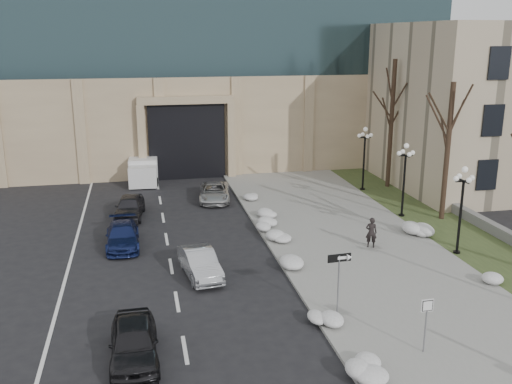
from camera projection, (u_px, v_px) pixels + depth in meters
sidewalk at (360, 250)px, 30.40m from camera, size 9.00×40.00×0.12m
curb at (278, 257)px, 29.51m from camera, size 0.30×40.00×0.14m
grass_strip at (470, 242)px, 31.68m from camera, size 4.00×40.00×0.10m
stone_wall at (482, 223)px, 33.88m from camera, size 0.50×30.00×0.70m
car_a at (134, 342)px, 20.06m from camera, size 1.72×4.19×1.42m
car_b at (200, 263)px, 27.14m from camera, size 1.92×4.12×1.30m
car_c at (123, 236)px, 30.95m from camera, size 1.78×4.31×1.24m
car_d at (214, 192)px, 39.56m from camera, size 2.61×4.64×1.23m
car_e at (130, 207)px, 35.87m from camera, size 2.11×4.27×1.40m
pedestrian at (371, 232)px, 30.47m from camera, size 0.71×0.58×1.67m
box_truck at (144, 168)px, 45.09m from camera, size 2.49×6.29×1.96m
one_way_sign at (343, 265)px, 22.72m from camera, size 1.04×0.29×2.78m
keep_sign at (427, 314)px, 20.16m from camera, size 0.47×0.07×2.18m
snow_clump_b at (366, 371)px, 19.06m from camera, size 1.10×1.60×0.36m
snow_clump_c at (323, 315)px, 22.87m from camera, size 1.10×1.60×0.36m
snow_clump_d at (292, 268)px, 27.52m from camera, size 1.10×1.60×0.36m
snow_clump_e at (282, 239)px, 31.32m from camera, size 1.10×1.60×0.36m
snow_clump_f at (261, 213)px, 35.87m from camera, size 1.10×1.60×0.36m
snow_clump_g at (248, 196)px, 39.71m from camera, size 1.10×1.60×0.36m
snow_clump_i at (486, 276)px, 26.61m from camera, size 1.10×1.60×0.36m
snow_clump_j at (418, 233)px, 32.36m from camera, size 1.10×1.60×0.36m
snow_clump_k at (267, 225)px, 33.68m from camera, size 1.10×1.60×0.36m
lamppost_b at (462, 199)px, 29.13m from camera, size 1.18×1.18×4.76m
lamppost_c at (405, 170)px, 35.26m from camera, size 1.18×1.18×4.76m
lamppost_d at (364, 150)px, 41.39m from camera, size 1.18×1.18×4.76m
tree_mid at (449, 133)px, 34.10m from camera, size 3.20×3.20×8.50m
tree_far at (392, 106)px, 41.48m from camera, size 3.20×3.20×9.50m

